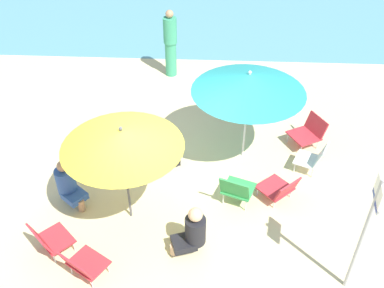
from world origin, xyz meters
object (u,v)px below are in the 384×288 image
beach_chair_b (83,264)px  beach_bag (172,156)px  beach_chair_e (49,239)px  person_d (81,152)px  beach_chair_f (237,189)px  person_c (192,231)px  beach_chair_c (314,158)px  person_a (170,44)px  umbrella_yellow (122,138)px  umbrella_teal (249,83)px  beach_chair_d (309,132)px  beach_chair_a (280,188)px  warning_sign (367,224)px  person_b (68,183)px

beach_chair_b → beach_bag: size_ratio=2.25×
beach_chair_e → person_d: bearing=43.6°
beach_chair_f → person_c: size_ratio=0.81×
beach_chair_c → person_a: bearing=-25.8°
beach_bag → person_c: bearing=-76.6°
beach_chair_b → person_c: size_ratio=0.81×
umbrella_yellow → person_d: umbrella_yellow is taller
umbrella_teal → beach_chair_f: (-0.17, -1.36, -1.27)m
beach_chair_c → beach_chair_d: bearing=-68.5°
beach_chair_a → warning_sign: (0.80, -1.69, 1.04)m
umbrella_yellow → person_d: 1.92m
beach_chair_b → beach_chair_f: beach_chair_f is taller
person_c → beach_bag: bearing=-95.2°
umbrella_yellow → umbrella_teal: (1.94, 1.71, 0.00)m
person_a → beach_chair_d: bearing=177.5°
person_c → beach_chair_f: bearing=-143.1°
person_a → beach_chair_f: bearing=148.4°
beach_chair_b → beach_chair_f: (2.23, 1.61, 0.05)m
beach_chair_c → warning_sign: 2.68m
warning_sign → person_d: bearing=162.3°
person_c → beach_bag: size_ratio=2.76×
beach_chair_e → person_a: person_a is taller
umbrella_yellow → beach_chair_d: size_ratio=2.35×
person_c → umbrella_yellow: bearing=-50.3°
beach_bag → beach_chair_a: bearing=-24.5°
beach_chair_e → beach_chair_a: bearing=-25.4°
beach_chair_c → beach_chair_d: (0.04, 0.82, -0.01)m
beach_chair_f → person_a: 4.80m
person_c → person_d: 2.75m
beach_chair_b → beach_chair_c: beach_chair_c is taller
beach_chair_a → beach_chair_e: 3.85m
warning_sign → beach_bag: warning_sign is taller
person_b → umbrella_yellow: bearing=25.2°
umbrella_teal → warning_sign: bearing=-64.5°
beach_bag → umbrella_yellow: bearing=-112.5°
person_a → person_d: 4.04m
person_c → person_d: (-2.14, 1.73, 0.03)m
person_b → warning_sign: 4.71m
umbrella_yellow → beach_chair_b: (-0.47, -1.25, -1.33)m
beach_chair_b → person_b: person_b is taller
beach_chair_a → beach_chair_c: 1.07m
beach_chair_f → person_a: size_ratio=0.42×
beach_chair_a → person_a: person_a is taller
person_a → person_b: person_a is taller
person_a → person_c: bearing=138.3°
person_a → beach_bag: (0.34, -3.48, -0.69)m
umbrella_yellow → beach_chair_d: 4.11m
umbrella_teal → beach_chair_d: bearing=17.9°
umbrella_yellow → beach_bag: size_ratio=5.75×
warning_sign → beach_chair_b: bearing=-169.3°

